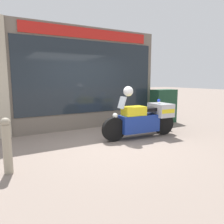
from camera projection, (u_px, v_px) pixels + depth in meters
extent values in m
plane|color=gray|center=(107.00, 143.00, 5.76)|extent=(60.00, 60.00, 0.00)
cube|color=#6B6056|center=(78.00, 79.00, 7.23)|extent=(5.79, 0.40, 3.34)
cube|color=#1E262D|center=(90.00, 77.00, 7.21)|extent=(4.79, 0.02, 2.34)
cube|color=red|center=(90.00, 33.00, 7.00)|extent=(4.32, 0.03, 0.32)
cube|color=slate|center=(87.00, 119.00, 7.60)|extent=(4.57, 0.30, 0.55)
cube|color=silver|center=(85.00, 90.00, 7.57)|extent=(4.57, 0.02, 1.51)
cube|color=beige|center=(86.00, 68.00, 7.34)|extent=(4.57, 0.30, 0.03)
cube|color=navy|center=(37.00, 65.00, 6.55)|extent=(0.18, 0.04, 0.05)
cube|color=#C68E19|center=(71.00, 66.00, 7.07)|extent=(0.18, 0.04, 0.05)
cube|color=#B7B2A8|center=(101.00, 67.00, 7.59)|extent=(0.18, 0.04, 0.05)
cube|color=#195623|center=(127.00, 68.00, 8.11)|extent=(0.18, 0.04, 0.05)
cube|color=yellow|center=(57.00, 110.00, 6.96)|extent=(0.19, 0.02, 0.27)
cube|color=orange|center=(115.00, 106.00, 8.00)|extent=(0.19, 0.04, 0.27)
cylinder|color=black|center=(114.00, 129.00, 5.85)|extent=(0.66, 0.18, 0.65)
cylinder|color=black|center=(164.00, 124.00, 6.58)|extent=(0.66, 0.18, 0.65)
cube|color=navy|center=(139.00, 123.00, 6.18)|extent=(1.16, 0.50, 0.48)
cube|color=yellow|center=(134.00, 111.00, 6.05)|extent=(0.64, 0.42, 0.28)
cube|color=black|center=(147.00, 109.00, 6.24)|extent=(0.68, 0.36, 0.10)
cube|color=#B7B7BC|center=(161.00, 110.00, 6.46)|extent=(0.54, 0.71, 0.38)
cube|color=yellow|center=(161.00, 110.00, 6.46)|extent=(0.49, 0.72, 0.11)
cube|color=#B2BCC6|center=(122.00, 103.00, 5.85)|extent=(0.14, 0.31, 0.33)
sphere|color=white|center=(115.00, 116.00, 5.81)|extent=(0.14, 0.14, 0.14)
sphere|color=blue|center=(159.00, 100.00, 6.38)|extent=(0.09, 0.09, 0.09)
cube|color=#193D28|center=(163.00, 106.00, 8.34)|extent=(0.95, 0.49, 1.27)
sphere|color=white|center=(128.00, 91.00, 5.89)|extent=(0.27, 0.27, 0.27)
cylinder|color=gray|center=(7.00, 149.00, 3.82)|extent=(0.15, 0.15, 0.88)
sphere|color=gray|center=(5.00, 122.00, 3.75)|extent=(0.16, 0.16, 0.16)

